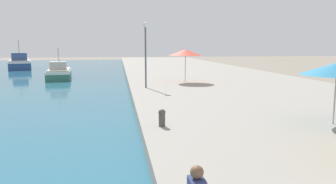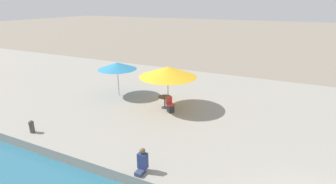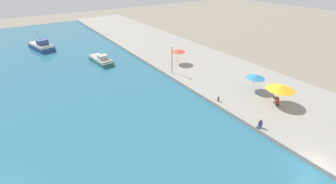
{
  "view_description": "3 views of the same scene",
  "coord_description": "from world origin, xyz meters",
  "px_view_note": "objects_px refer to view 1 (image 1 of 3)",
  "views": [
    {
      "loc": [
        -0.78,
        1.41,
        3.5
      ],
      "look_at": [
        1.5,
        16.42,
        1.33
      ],
      "focal_mm": 35.0,
      "sensor_mm": 36.0,
      "label": 1
    },
    {
      "loc": [
        -6.85,
        1.77,
        6.77
      ],
      "look_at": [
        6.77,
        8.42,
        1.53
      ],
      "focal_mm": 28.0,
      "sensor_mm": 36.0,
      "label": 2
    },
    {
      "loc": [
        -19.24,
        -4.4,
        15.94
      ],
      "look_at": [
        -4.0,
        18.0,
        1.13
      ],
      "focal_mm": 24.0,
      "sensor_mm": 36.0,
      "label": 3
    }
  ],
  "objects_px": {
    "mooring_bollard": "(162,117)",
    "fishing_boat_mid": "(20,63)",
    "fishing_boat_near": "(59,73)",
    "lamppost": "(145,43)",
    "cafe_umbrella_striped": "(185,52)"
  },
  "relations": [
    {
      "from": "fishing_boat_near",
      "to": "mooring_bollard",
      "type": "distance_m",
      "value": 24.91
    },
    {
      "from": "cafe_umbrella_striped",
      "to": "mooring_bollard",
      "type": "xyz_separation_m",
      "value": [
        -3.8,
        -14.23,
        -2.05
      ]
    },
    {
      "from": "fishing_boat_mid",
      "to": "lamppost",
      "type": "bearing_deg",
      "value": -74.96
    },
    {
      "from": "mooring_bollard",
      "to": "lamppost",
      "type": "xyz_separation_m",
      "value": [
        0.35,
        11.25,
        2.74
      ]
    },
    {
      "from": "fishing_boat_near",
      "to": "cafe_umbrella_striped",
      "type": "height_order",
      "value": "fishing_boat_near"
    },
    {
      "from": "cafe_umbrella_striped",
      "to": "mooring_bollard",
      "type": "distance_m",
      "value": 14.87
    },
    {
      "from": "fishing_boat_near",
      "to": "lamppost",
      "type": "xyz_separation_m",
      "value": [
        8.03,
        -12.44,
        2.95
      ]
    },
    {
      "from": "fishing_boat_mid",
      "to": "lamppost",
      "type": "distance_m",
      "value": 32.48
    },
    {
      "from": "fishing_boat_mid",
      "to": "cafe_umbrella_striped",
      "type": "height_order",
      "value": "fishing_boat_mid"
    },
    {
      "from": "cafe_umbrella_striped",
      "to": "fishing_boat_mid",
      "type": "bearing_deg",
      "value": 128.21
    },
    {
      "from": "cafe_umbrella_striped",
      "to": "mooring_bollard",
      "type": "height_order",
      "value": "cafe_umbrella_striped"
    },
    {
      "from": "mooring_bollard",
      "to": "fishing_boat_near",
      "type": "bearing_deg",
      "value": 107.96
    },
    {
      "from": "fishing_boat_mid",
      "to": "cafe_umbrella_striped",
      "type": "distance_m",
      "value": 31.9
    },
    {
      "from": "lamppost",
      "to": "fishing_boat_mid",
      "type": "bearing_deg",
      "value": 120.13
    },
    {
      "from": "mooring_bollard",
      "to": "fishing_boat_mid",
      "type": "bearing_deg",
      "value": 112.05
    }
  ]
}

